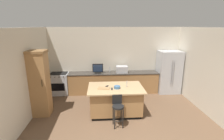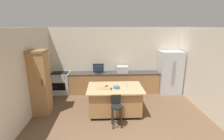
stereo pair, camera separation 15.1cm
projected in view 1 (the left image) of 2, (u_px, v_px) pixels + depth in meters
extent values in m
cube|color=beige|center=(115.00, 59.00, 7.50)|extent=(6.27, 0.12, 2.85)
cube|color=beige|center=(28.00, 74.00, 5.25)|extent=(0.12, 4.66, 2.85)
cube|color=beige|center=(206.00, 71.00, 5.65)|extent=(0.12, 4.66, 2.85)
cube|color=#9E7042|center=(114.00, 83.00, 7.38)|extent=(3.89, 0.60, 0.88)
cube|color=#332D28|center=(114.00, 73.00, 7.26)|extent=(3.91, 0.62, 0.04)
cube|color=black|center=(115.00, 111.00, 5.72)|extent=(1.58, 0.95, 0.09)
cube|color=#9E7042|center=(116.00, 100.00, 5.61)|extent=(1.66, 1.03, 0.79)
cube|color=tan|center=(116.00, 88.00, 5.50)|extent=(1.82, 1.19, 0.04)
cube|color=#B7BABF|center=(169.00, 72.00, 7.34)|extent=(0.95, 0.76, 1.85)
cylinder|color=gray|center=(172.00, 72.00, 6.92)|extent=(0.02, 0.02, 1.02)
cylinder|color=gray|center=(174.00, 72.00, 6.93)|extent=(0.02, 0.02, 1.02)
cube|color=#B7BABF|center=(60.00, 84.00, 7.22)|extent=(0.78, 0.60, 0.92)
cube|color=black|center=(58.00, 87.00, 6.94)|extent=(0.55, 0.01, 0.33)
cube|color=black|center=(59.00, 73.00, 7.10)|extent=(0.70, 0.50, 0.02)
cylinder|color=black|center=(51.00, 77.00, 6.80)|extent=(0.04, 0.03, 0.04)
cylinder|color=black|center=(55.00, 77.00, 6.81)|extent=(0.04, 0.03, 0.04)
cylinder|color=black|center=(59.00, 77.00, 6.82)|extent=(0.04, 0.03, 0.04)
cylinder|color=black|center=(63.00, 77.00, 6.83)|extent=(0.04, 0.03, 0.04)
cube|color=#9E7042|center=(40.00, 84.00, 5.38)|extent=(0.55, 0.51, 2.17)
cube|color=brown|center=(36.00, 52.00, 5.11)|extent=(0.59, 0.55, 0.08)
cylinder|color=#332819|center=(42.00, 83.00, 5.10)|extent=(0.02, 0.02, 0.22)
cube|color=#B7BABF|center=(122.00, 69.00, 7.25)|extent=(0.48, 0.36, 0.28)
cube|color=black|center=(98.00, 73.00, 7.16)|extent=(0.27, 0.16, 0.05)
cube|color=black|center=(98.00, 68.00, 7.11)|extent=(0.45, 0.05, 0.36)
cube|color=#1E2D47|center=(98.00, 68.00, 7.08)|extent=(0.40, 0.01, 0.31)
cylinder|color=#B2B2B7|center=(110.00, 69.00, 7.32)|extent=(0.02, 0.02, 0.24)
cylinder|color=#B2B2B7|center=(127.00, 84.00, 5.49)|extent=(0.02, 0.02, 0.22)
cylinder|color=black|center=(118.00, 107.00, 4.79)|extent=(0.34, 0.34, 0.05)
cube|color=black|center=(117.00, 99.00, 4.89)|extent=(0.29, 0.06, 0.28)
cylinder|color=black|center=(115.00, 120.00, 4.74)|extent=(0.03, 0.03, 0.61)
cylinder|color=black|center=(123.00, 119.00, 4.78)|extent=(0.03, 0.03, 0.61)
cylinder|color=black|center=(113.00, 115.00, 4.98)|extent=(0.03, 0.03, 0.61)
cylinder|color=black|center=(121.00, 114.00, 5.02)|extent=(0.03, 0.03, 0.61)
torus|color=black|center=(118.00, 119.00, 4.90)|extent=(0.28, 0.28, 0.02)
cylinder|color=#3F668C|center=(117.00, 87.00, 5.39)|extent=(0.20, 0.20, 0.08)
cube|color=black|center=(107.00, 86.00, 5.58)|extent=(0.13, 0.17, 0.01)
cube|color=black|center=(112.00, 89.00, 5.33)|extent=(0.06, 0.17, 0.02)
cube|color=#A87F51|center=(104.00, 88.00, 5.39)|extent=(0.42, 0.28, 0.02)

